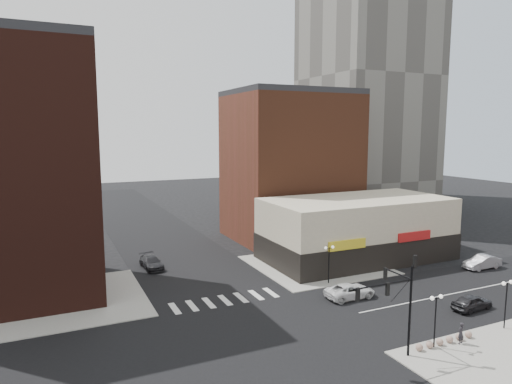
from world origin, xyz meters
TOP-DOWN VIEW (x-y plane):
  - ground at (0.00, 0.00)m, footprint 240.00×240.00m
  - road_ew at (0.00, 0.00)m, footprint 200.00×14.00m
  - road_ns at (0.00, 0.00)m, footprint 14.00×200.00m
  - sidewalk_nw at (-14.50, 14.50)m, footprint 15.00×15.00m
  - sidewalk_ne at (14.50, 14.50)m, footprint 15.00×15.00m
  - building_nw at (-19.00, 18.50)m, footprint 16.00×15.00m
  - building_ne_midrise at (19.00, 29.50)m, footprint 18.00×15.00m
  - tower_far at (60.00, 56.00)m, footprint 18.00×18.00m
  - building_ne_row at (21.00, 15.00)m, footprint 24.20×12.20m
  - traffic_signal at (7.24, -7.83)m, footprint 5.59×3.09m
  - street_lamp_se_a at (11.00, -8.00)m, footprint 1.22×0.32m
  - street_lamp_se_b at (19.00, -8.00)m, footprint 1.22×0.32m
  - street_lamp_ne at (12.00, 8.00)m, footprint 1.22×0.32m
  - bollard_row at (12.13, -8.00)m, footprint 5.80×0.55m
  - white_suv at (11.57, 3.53)m, footprint 5.28×2.47m
  - dark_sedan_east at (20.13, -3.80)m, footprint 4.42×2.04m
  - silver_sedan at (32.16, 4.84)m, footprint 4.95×1.81m
  - dark_sedan_north at (-4.45, 21.93)m, footprint 2.39×5.23m
  - pedestrian at (13.29, -8.48)m, footprint 0.71×0.55m

SIDE VIEW (x-z plane):
  - ground at x=0.00m, z-range 0.00..0.00m
  - road_ew at x=0.00m, z-range 0.00..0.02m
  - road_ns at x=0.00m, z-range 0.00..0.02m
  - sidewalk_nw at x=-14.50m, z-range 0.00..0.12m
  - sidewalk_ne at x=14.50m, z-range 0.00..0.12m
  - bollard_row at x=12.13m, z-range 0.12..0.67m
  - white_suv at x=11.57m, z-range 0.00..1.46m
  - dark_sedan_east at x=20.13m, z-range 0.00..1.47m
  - dark_sedan_north at x=-4.45m, z-range 0.00..1.48m
  - silver_sedan at x=32.16m, z-range 0.00..1.62m
  - pedestrian at x=13.29m, z-range 0.12..1.86m
  - street_lamp_se_a at x=11.00m, z-range 1.21..5.37m
  - street_lamp_se_b at x=19.00m, z-range 1.21..5.37m
  - street_lamp_ne at x=12.00m, z-range 1.21..5.37m
  - building_ne_row at x=21.00m, z-range -0.70..7.30m
  - traffic_signal at x=7.24m, z-range 1.07..8.85m
  - building_ne_midrise at x=19.00m, z-range 0.00..22.00m
  - building_nw at x=-19.00m, z-range 0.00..25.00m
  - tower_far at x=60.00m, z-range 0.00..82.00m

